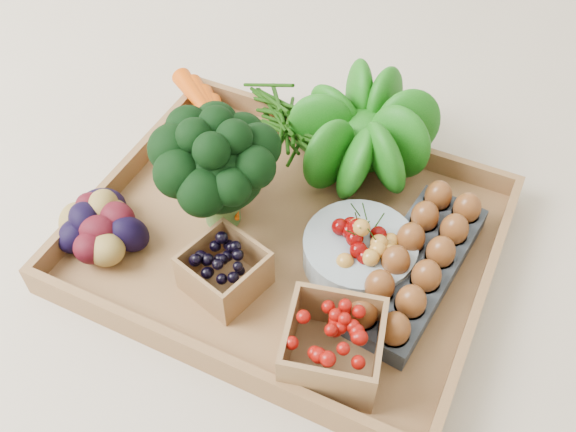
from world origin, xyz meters
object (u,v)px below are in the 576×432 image
at_px(tray, 288,240).
at_px(egg_carton, 415,269).
at_px(broccoli, 220,187).
at_px(cherry_bowl, 359,251).

distance_m(tray, egg_carton, 0.18).
distance_m(broccoli, cherry_bowl, 0.21).
xyz_separation_m(broccoli, egg_carton, (0.28, 0.02, -0.05)).
distance_m(cherry_bowl, egg_carton, 0.08).
bearing_deg(cherry_bowl, broccoli, -176.24).
bearing_deg(cherry_bowl, tray, -177.55).
bearing_deg(tray, cherry_bowl, 2.45).
height_order(tray, broccoli, broccoli).
distance_m(tray, cherry_bowl, 0.11).
height_order(broccoli, egg_carton, broccoli).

